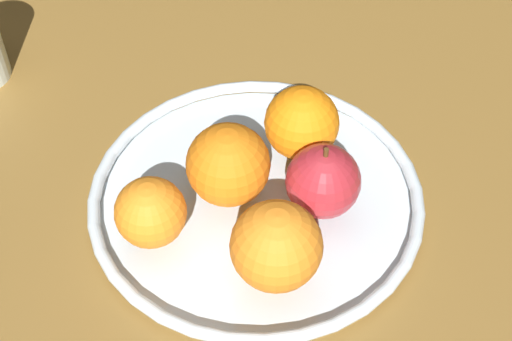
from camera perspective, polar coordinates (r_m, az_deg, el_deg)
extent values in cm
cube|color=olive|center=(74.96, 0.00, -3.44)|extent=(110.40, 110.40, 4.00)
cylinder|color=silver|center=(73.16, 0.00, -2.33)|extent=(30.44, 30.44, 0.60)
torus|color=silver|center=(72.47, 0.00, -1.88)|extent=(31.71, 31.71, 1.20)
sphere|color=#B32832|center=(68.60, 5.01, -0.81)|extent=(6.82, 6.82, 6.82)
cylinder|color=#593819|center=(65.91, 5.21, 1.23)|extent=(0.44, 0.44, 1.20)
sphere|color=orange|center=(69.09, -2.08, 0.43)|extent=(7.71, 7.71, 7.71)
sphere|color=orange|center=(63.38, 1.52, -5.62)|extent=(7.80, 7.80, 7.80)
sphere|color=orange|center=(67.03, -7.84, -3.10)|extent=(6.35, 6.35, 6.35)
sphere|color=orange|center=(73.17, 3.41, 3.54)|extent=(7.21, 7.21, 7.21)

